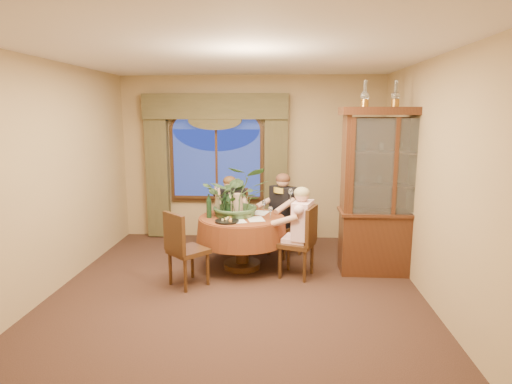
# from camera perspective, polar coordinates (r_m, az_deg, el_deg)

# --- Properties ---
(floor) EXTENTS (5.00, 5.00, 0.00)m
(floor) POSITION_cam_1_polar(r_m,az_deg,el_deg) (5.35, -2.60, -13.48)
(floor) COLOR black
(floor) RESTS_ON ground
(wall_back) EXTENTS (4.50, 0.00, 4.50)m
(wall_back) POSITION_cam_1_polar(r_m,az_deg,el_deg) (7.42, -0.60, 4.51)
(wall_back) COLOR #9D855D
(wall_back) RESTS_ON ground
(wall_right) EXTENTS (0.00, 5.00, 5.00)m
(wall_right) POSITION_cam_1_polar(r_m,az_deg,el_deg) (5.21, 22.70, 1.13)
(wall_right) COLOR #9D855D
(wall_right) RESTS_ON ground
(ceiling) EXTENTS (5.00, 5.00, 0.00)m
(ceiling) POSITION_cam_1_polar(r_m,az_deg,el_deg) (4.93, -2.88, 17.77)
(ceiling) COLOR white
(ceiling) RESTS_ON wall_back
(window) EXTENTS (1.62, 0.10, 1.32)m
(window) POSITION_cam_1_polar(r_m,az_deg,el_deg) (7.43, -5.27, 3.70)
(window) COLOR navy
(window) RESTS_ON wall_back
(arched_transom) EXTENTS (1.60, 0.06, 0.44)m
(arched_transom) POSITION_cam_1_polar(r_m,az_deg,el_deg) (7.38, -5.37, 9.72)
(arched_transom) COLOR navy
(arched_transom) RESTS_ON wall_back
(drapery_left) EXTENTS (0.38, 0.14, 2.32)m
(drapery_left) POSITION_cam_1_polar(r_m,az_deg,el_deg) (7.63, -12.99, 2.74)
(drapery_left) COLOR #403B22
(drapery_left) RESTS_ON floor
(drapery_right) EXTENTS (0.38, 0.14, 2.32)m
(drapery_right) POSITION_cam_1_polar(r_m,az_deg,el_deg) (7.31, 2.70, 2.67)
(drapery_right) COLOR #403B22
(drapery_right) RESTS_ON floor
(swag_valance) EXTENTS (2.45, 0.16, 0.42)m
(swag_valance) POSITION_cam_1_polar(r_m,az_deg,el_deg) (7.30, -5.50, 11.28)
(swag_valance) COLOR #403B22
(swag_valance) RESTS_ON wall_back
(dining_table) EXTENTS (1.37, 1.37, 0.75)m
(dining_table) POSITION_cam_1_polar(r_m,az_deg,el_deg) (6.09, -1.89, -6.71)
(dining_table) COLOR maroon
(dining_table) RESTS_ON floor
(china_cabinet) EXTENTS (1.39, 0.55, 2.25)m
(china_cabinet) POSITION_cam_1_polar(r_m,az_deg,el_deg) (6.01, 17.43, -0.04)
(china_cabinet) COLOR #371C11
(china_cabinet) RESTS_ON floor
(oil_lamp_left) EXTENTS (0.11, 0.11, 0.34)m
(oil_lamp_left) POSITION_cam_1_polar(r_m,az_deg,el_deg) (5.84, 14.33, 12.59)
(oil_lamp_left) COLOR #A5722D
(oil_lamp_left) RESTS_ON china_cabinet
(oil_lamp_center) EXTENTS (0.11, 0.11, 0.34)m
(oil_lamp_center) POSITION_cam_1_polar(r_m,az_deg,el_deg) (5.93, 18.13, 12.37)
(oil_lamp_center) COLOR #A5722D
(oil_lamp_center) RESTS_ON china_cabinet
(oil_lamp_right) EXTENTS (0.11, 0.11, 0.34)m
(oil_lamp_right) POSITION_cam_1_polar(r_m,az_deg,el_deg) (6.03, 21.81, 12.10)
(oil_lamp_right) COLOR #A5722D
(oil_lamp_right) RESTS_ON china_cabinet
(chair_right) EXTENTS (0.54, 0.54, 0.96)m
(chair_right) POSITION_cam_1_polar(r_m,az_deg,el_deg) (5.77, 5.42, -6.63)
(chair_right) COLOR black
(chair_right) RESTS_ON floor
(chair_back_right) EXTENTS (0.59, 0.59, 0.96)m
(chair_back_right) POSITION_cam_1_polar(r_m,az_deg,el_deg) (6.60, 3.79, -4.39)
(chair_back_right) COLOR black
(chair_back_right) RESTS_ON floor
(chair_back) EXTENTS (0.49, 0.49, 0.96)m
(chair_back) POSITION_cam_1_polar(r_m,az_deg,el_deg) (6.85, -2.60, -3.83)
(chair_back) COLOR black
(chair_back) RESTS_ON floor
(chair_front_left) EXTENTS (0.59, 0.59, 0.96)m
(chair_front_left) POSITION_cam_1_polar(r_m,az_deg,el_deg) (5.53, -9.01, -7.49)
(chair_front_left) COLOR black
(chair_front_left) RESTS_ON floor
(person_pink) EXTENTS (0.51, 0.54, 1.22)m
(person_pink) POSITION_cam_1_polar(r_m,az_deg,el_deg) (5.75, 6.20, -5.32)
(person_pink) COLOR #F0C2C9
(person_pink) RESTS_ON floor
(person_back) EXTENTS (0.54, 0.52, 1.22)m
(person_back) POSITION_cam_1_polar(r_m,az_deg,el_deg) (6.77, -3.52, -2.90)
(person_back) COLOR black
(person_back) RESTS_ON floor
(person_scarf) EXTENTS (0.62, 0.62, 1.29)m
(person_scarf) POSITION_cam_1_polar(r_m,az_deg,el_deg) (6.55, 3.69, -3.04)
(person_scarf) COLOR black
(person_scarf) RESTS_ON floor
(stoneware_vase) EXTENTS (0.17, 0.17, 0.31)m
(stoneware_vase) POSITION_cam_1_polar(r_m,az_deg,el_deg) (6.03, -2.45, -1.66)
(stoneware_vase) COLOR #96765E
(stoneware_vase) RESTS_ON dining_table
(centerpiece_plant) EXTENTS (0.94, 1.04, 0.81)m
(centerpiece_plant) POSITION_cam_1_polar(r_m,az_deg,el_deg) (5.97, -2.41, 2.62)
(centerpiece_plant) COLOR #385731
(centerpiece_plant) RESTS_ON dining_table
(olive_bowl) EXTENTS (0.17, 0.17, 0.05)m
(olive_bowl) POSITION_cam_1_polar(r_m,az_deg,el_deg) (5.91, -1.34, -3.18)
(olive_bowl) COLOR #4F5D33
(olive_bowl) RESTS_ON dining_table
(cheese_platter) EXTENTS (0.32, 0.32, 0.02)m
(cheese_platter) POSITION_cam_1_polar(r_m,az_deg,el_deg) (5.69, -3.90, -3.90)
(cheese_platter) COLOR black
(cheese_platter) RESTS_ON dining_table
(wine_bottle_0) EXTENTS (0.07, 0.07, 0.33)m
(wine_bottle_0) POSITION_cam_1_polar(r_m,az_deg,el_deg) (5.89, -3.70, -1.87)
(wine_bottle_0) COLOR black
(wine_bottle_0) RESTS_ON dining_table
(wine_bottle_1) EXTENTS (0.07, 0.07, 0.33)m
(wine_bottle_1) POSITION_cam_1_polar(r_m,az_deg,el_deg) (6.00, -3.59, -1.63)
(wine_bottle_1) COLOR tan
(wine_bottle_1) RESTS_ON dining_table
(wine_bottle_2) EXTENTS (0.07, 0.07, 0.33)m
(wine_bottle_2) POSITION_cam_1_polar(r_m,az_deg,el_deg) (6.09, -5.16, -1.47)
(wine_bottle_2) COLOR tan
(wine_bottle_2) RESTS_ON dining_table
(wine_bottle_3) EXTENTS (0.07, 0.07, 0.33)m
(wine_bottle_3) POSITION_cam_1_polar(r_m,az_deg,el_deg) (5.91, -6.29, -1.86)
(wine_bottle_3) COLOR black
(wine_bottle_3) RESTS_ON dining_table
(wine_bottle_4) EXTENTS (0.07, 0.07, 0.33)m
(wine_bottle_4) POSITION_cam_1_polar(r_m,az_deg,el_deg) (6.13, -4.14, -1.39)
(wine_bottle_4) COLOR black
(wine_bottle_4) RESTS_ON dining_table
(tasting_paper_0) EXTENTS (0.28, 0.34, 0.00)m
(tasting_paper_0) POSITION_cam_1_polar(r_m,az_deg,el_deg) (5.82, -0.05, -3.63)
(tasting_paper_0) COLOR white
(tasting_paper_0) RESTS_ON dining_table
(tasting_paper_1) EXTENTS (0.28, 0.35, 0.00)m
(tasting_paper_1) POSITION_cam_1_polar(r_m,az_deg,el_deg) (6.18, 0.58, -2.79)
(tasting_paper_1) COLOR white
(tasting_paper_1) RESTS_ON dining_table
(tasting_paper_2) EXTENTS (0.30, 0.35, 0.00)m
(tasting_paper_2) POSITION_cam_1_polar(r_m,az_deg,el_deg) (5.75, -2.57, -3.82)
(tasting_paper_2) COLOR white
(tasting_paper_2) RESTS_ON dining_table
(wine_glass_person_pink) EXTENTS (0.07, 0.07, 0.18)m
(wine_glass_person_pink) POSITION_cam_1_polar(r_m,az_deg,el_deg) (5.82, 1.92, -2.76)
(wine_glass_person_pink) COLOR silver
(wine_glass_person_pink) RESTS_ON dining_table
(wine_glass_person_back) EXTENTS (0.07, 0.07, 0.18)m
(wine_glass_person_back) POSITION_cam_1_polar(r_m,az_deg,el_deg) (6.36, -2.83, -1.62)
(wine_glass_person_back) COLOR silver
(wine_glass_person_back) RESTS_ON dining_table
(wine_glass_person_scarf) EXTENTS (0.07, 0.07, 0.18)m
(wine_glass_person_scarf) POSITION_cam_1_polar(r_m,az_deg,el_deg) (6.23, 1.08, -1.86)
(wine_glass_person_scarf) COLOR silver
(wine_glass_person_scarf) RESTS_ON dining_table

